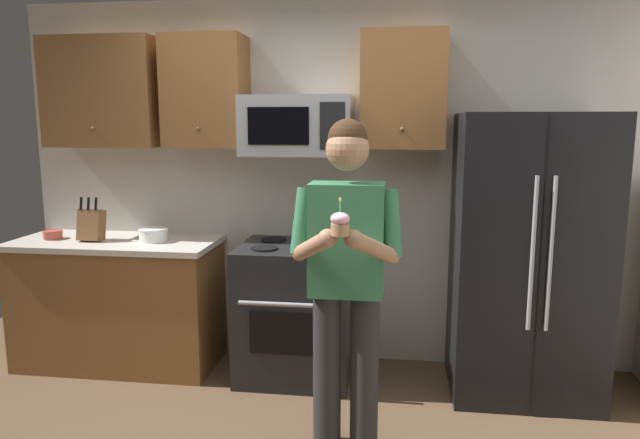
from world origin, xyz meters
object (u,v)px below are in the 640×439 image
Objects in this scene: oven_range at (296,310)px; bowl_small_colored at (53,234)px; refrigerator at (526,257)px; cupcake at (340,224)px; bowl_large_white at (153,234)px; person at (346,269)px; knife_block at (91,225)px; microwave at (297,126)px.

bowl_small_colored is (-1.76, -0.01, 0.49)m from oven_range.
refrigerator is 13.27× the size of bowl_small_colored.
oven_range is 0.52× the size of refrigerator.
oven_range is 5.36× the size of cupcake.
refrigerator is (1.50, -0.04, 0.44)m from oven_range.
bowl_large_white is 0.11× the size of person.
knife_block reaches higher than bowl_small_colored.
person is (2.19, -0.86, 0.04)m from bowl_small_colored.
bowl_large_white reaches higher than oven_range.
knife_block is 1.84× the size of cupcake.
bowl_large_white is (-1.01, 0.01, 0.51)m from oven_range.
oven_range is at bearing 109.48° from cupcake.
bowl_small_colored is at bearing 179.52° from refrigerator.
refrigerator is at bearing -1.08° from bowl_large_white.
bowl_large_white is (0.44, 0.04, -0.06)m from knife_block.
cupcake is (-0.00, -0.33, 0.30)m from person.
bowl_large_white is at bearing 1.54° from bowl_small_colored.
microwave is 1.45m from cupcake.
person reaches higher than oven_range.
bowl_large_white is (-1.01, -0.11, -0.75)m from microwave.
person reaches higher than cupcake.
oven_range is at bearing 115.95° from person.
bowl_large_white is 1.48× the size of bowl_small_colored.
knife_block is 2.06m from person.
bowl_small_colored is at bearing -175.73° from microwave.
person is 10.13× the size of cupcake.
bowl_large_white is 1.16× the size of cupcake.
knife_block is 0.45m from bowl_large_white.
refrigerator is 3.26m from bowl_small_colored.
knife_block is (-1.45, -0.03, 0.57)m from oven_range.
refrigerator is 2.95m from knife_block.
knife_block is at bearing 179.81° from refrigerator.
refrigerator is at bearing -0.19° from knife_block.
refrigerator is at bearing 37.90° from person.
knife_block is at bearing -178.84° from oven_range.
oven_range is at bearing 1.16° from knife_block.
knife_block is at bearing -175.16° from bowl_large_white.
oven_range is 1.11m from person.
bowl_large_white is at bearing 139.83° from cupcake.
microwave is at bearing 107.84° from cupcake.
refrigerator is 1.02× the size of person.
microwave is 1.30m from person.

